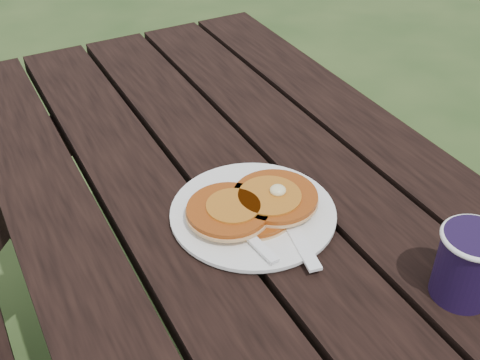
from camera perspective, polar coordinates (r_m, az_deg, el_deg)
name	(u,v)px	position (r m, az deg, el deg)	size (l,w,h in m)	color
plate	(253,214)	(0.95, 1.24, -3.21)	(0.25, 0.25, 0.01)	white
pancake_stack	(254,205)	(0.94, 1.31, -2.38)	(0.21, 0.14, 0.04)	#A04512
knife	(293,229)	(0.91, 5.04, -4.68)	(0.02, 0.18, 0.01)	white
fork	(253,240)	(0.89, 1.25, -5.69)	(0.03, 0.16, 0.01)	white
coffee_cup	(469,262)	(0.85, 20.87, -7.23)	(0.09, 0.09, 0.11)	black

